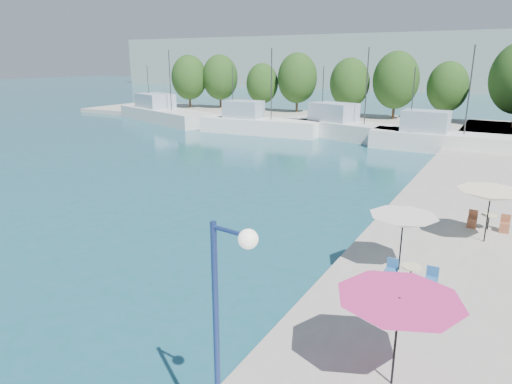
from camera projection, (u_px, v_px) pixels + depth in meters
The scene contains 19 objects.
quay_far at pixel (352, 122), 62.91m from camera, with size 90.00×16.00×0.60m, color gray.
hill_west at pixel (378, 62), 148.97m from camera, with size 180.00×40.00×16.00m, color gray.
trawler_01 at pixel (164, 114), 65.37m from camera, with size 19.45×11.38×10.20m.
trawler_02 at pixel (257, 125), 54.45m from camera, with size 14.72×4.86×10.20m.
trawler_03 at pixel (348, 129), 51.03m from camera, with size 16.97×8.65×10.20m.
trawler_04 at pixel (443, 140), 43.66m from camera, with size 14.20×3.86×10.20m.
tree_01 at pixel (189, 77), 77.14m from camera, with size 5.94×5.94×8.79m.
tree_02 at pixel (220, 77), 76.85m from camera, with size 5.98×5.98×8.85m.
tree_03 at pixel (262, 84), 72.44m from camera, with size 5.05×5.05×7.48m.
tree_04 at pixel (297, 78), 70.40m from camera, with size 6.11×6.11×9.05m.
tree_05 at pixel (350, 83), 64.43m from camera, with size 5.58×5.58×8.25m.
tree_06 at pixel (396, 80), 61.75m from camera, with size 6.16×6.16×9.12m.
tree_07 at pixel (448, 87), 60.03m from camera, with size 5.27×5.27×7.80m.
umbrella_pink at pixel (399, 307), 10.88m from camera, with size 3.06×3.06×2.40m.
umbrella_white at pixel (403, 222), 17.18m from camera, with size 2.57×2.57×2.23m.
umbrella_cream at pixel (491, 196), 19.88m from camera, with size 2.86×2.86×2.40m.
cafe_table_02 at pixel (410, 278), 16.40m from camera, with size 1.82×0.70×0.76m.
cafe_table_03 at pixel (488, 224), 21.84m from camera, with size 1.82×0.70×0.76m.
street_lamp at pixel (228, 301), 8.53m from camera, with size 1.03×0.36×5.03m.
Camera 1 is at (11.52, 5.51, 8.42)m, focal length 32.00 mm.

